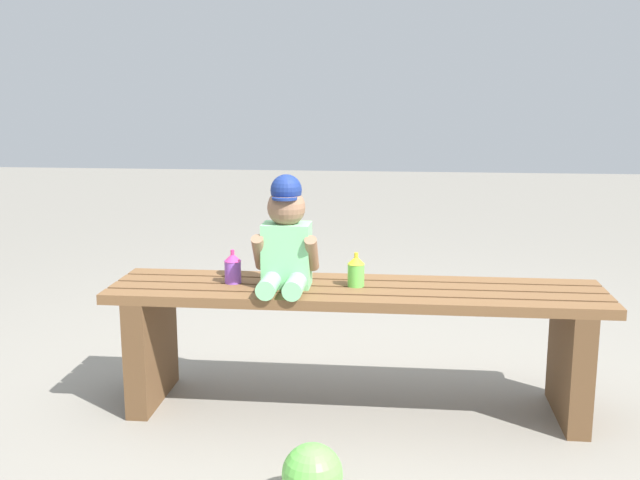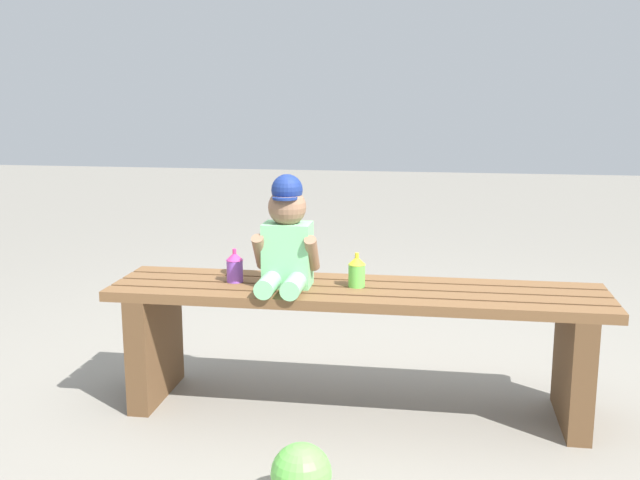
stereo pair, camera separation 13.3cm
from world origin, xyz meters
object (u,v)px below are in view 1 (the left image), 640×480
Objects in this scene: park_bench at (355,325)px; toy_ball at (312,474)px; child_figure at (286,239)px; sippy_cup_left at (233,267)px; sippy_cup_right at (356,270)px.

park_bench reaches higher than toy_ball.
child_figure is at bearing 104.62° from toy_ball.
child_figure is at bearing -172.96° from park_bench.
sippy_cup_left is (-0.45, 0.01, 0.20)m from park_bench.
sippy_cup_right is (0.25, 0.04, -0.12)m from child_figure.
sippy_cup_right is at bearing 9.83° from child_figure.
sippy_cup_left is 0.71× the size of toy_ball.
child_figure is 0.28m from sippy_cup_right.
child_figure reaches higher than toy_ball.
child_figure reaches higher than park_bench.
sippy_cup_left is 0.45m from sippy_cup_right.
sippy_cup_right is at bearing 82.28° from park_bench.
sippy_cup_right is (0.45, 0.00, 0.00)m from sippy_cup_left.
sippy_cup_left is 1.00× the size of sippy_cup_right.
park_bench is 10.10× the size of toy_ball.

